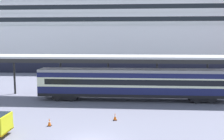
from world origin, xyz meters
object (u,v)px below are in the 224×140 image
traffic_cone_near (115,117)px  traffic_cone_mid (49,122)px  cruise_ship (57,30)px  train_carriage (133,83)px

traffic_cone_near → traffic_cone_mid: bearing=-161.4°
cruise_ship → traffic_cone_near: (18.84, -45.41, -10.16)m
cruise_ship → traffic_cone_near: size_ratio=177.83×
train_carriage → traffic_cone_near: bearing=-102.7°
train_carriage → traffic_cone_near: train_carriage is taller
train_carriage → traffic_cone_near: 8.62m
traffic_cone_near → traffic_cone_mid: size_ratio=1.03×
traffic_cone_near → traffic_cone_mid: traffic_cone_near is taller
traffic_cone_mid → train_carriage: bearing=52.6°
train_carriage → traffic_cone_mid: size_ratio=33.02×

